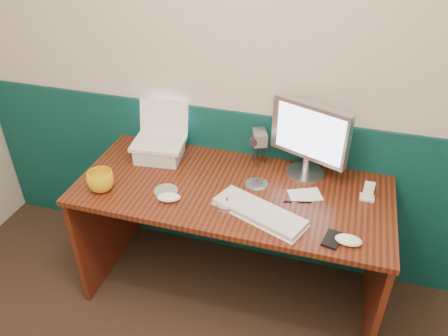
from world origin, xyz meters
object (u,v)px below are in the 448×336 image
(keyboard, at_px, (259,213))
(camcorder, at_px, (259,148))
(laptop, at_px, (157,126))
(mug, at_px, (101,181))
(monitor, at_px, (309,140))
(desk, at_px, (232,242))

(keyboard, relative_size, camcorder, 2.31)
(laptop, distance_m, keyboard, 0.75)
(mug, relative_size, camcorder, 0.69)
(laptop, relative_size, mug, 2.08)
(camcorder, bearing_deg, keyboard, -97.10)
(keyboard, bearing_deg, camcorder, 125.49)
(laptop, bearing_deg, mug, -120.24)
(laptop, xyz_separation_m, monitor, (0.81, 0.07, 0.01))
(laptop, distance_m, mug, 0.42)
(desk, xyz_separation_m, monitor, (0.34, 0.23, 0.58))
(desk, bearing_deg, camcorder, 74.14)
(desk, bearing_deg, monitor, 34.59)
(monitor, height_order, mug, monitor)
(monitor, xyz_separation_m, mug, (-0.97, -0.43, -0.16))
(desk, height_order, mug, mug)
(laptop, bearing_deg, camcorder, 3.68)
(desk, relative_size, keyboard, 3.57)
(desk, relative_size, monitor, 3.83)
(laptop, xyz_separation_m, camcorder, (0.55, 0.10, -0.10))
(mug, bearing_deg, keyboard, 2.24)
(laptop, distance_m, monitor, 0.81)
(desk, distance_m, keyboard, 0.46)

